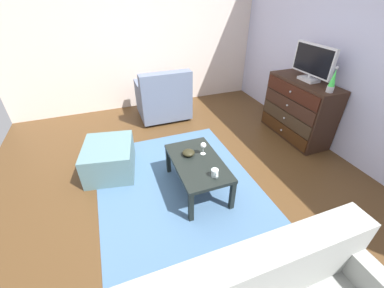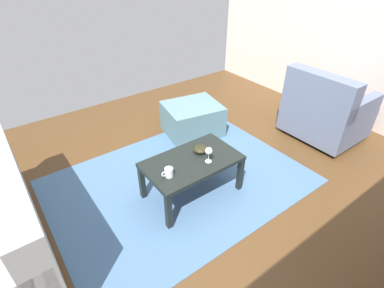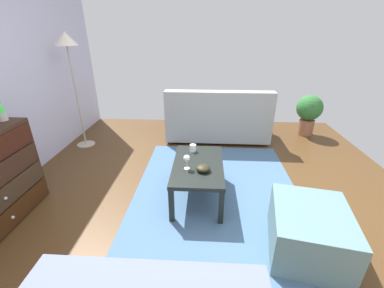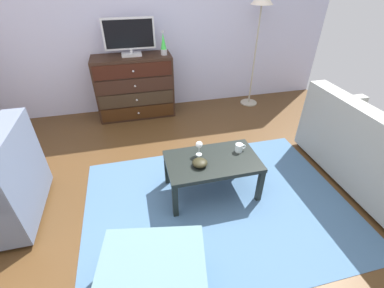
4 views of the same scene
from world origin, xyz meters
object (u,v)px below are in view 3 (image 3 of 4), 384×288
(coffee_table, at_px, (198,168))
(standing_lamp, at_px, (68,51))
(ottoman, at_px, (309,231))
(bowl_decorative, at_px, (203,168))
(potted_plant, at_px, (309,111))
(mug, at_px, (193,148))
(wine_glass, at_px, (187,159))
(couch_large, at_px, (218,119))

(coffee_table, height_order, standing_lamp, standing_lamp)
(coffee_table, xyz_separation_m, ottoman, (-0.71, -0.95, -0.16))
(ottoman, bearing_deg, standing_lamp, 55.14)
(bowl_decorative, xyz_separation_m, ottoman, (-0.56, -0.90, -0.25))
(standing_lamp, relative_size, potted_plant, 2.39)
(mug, distance_m, ottoman, 1.47)
(coffee_table, height_order, ottoman, coffee_table)
(ottoman, xyz_separation_m, standing_lamp, (1.99, 2.86, 1.27))
(coffee_table, height_order, potted_plant, potted_plant)
(coffee_table, height_order, mug, mug)
(mug, xyz_separation_m, ottoman, (-1.02, -1.03, -0.26))
(potted_plant, bearing_deg, standing_lamp, 100.39)
(wine_glass, bearing_deg, ottoman, -119.42)
(mug, distance_m, potted_plant, 2.57)
(mug, xyz_separation_m, standing_lamp, (0.97, 1.83, 1.01))
(potted_plant, bearing_deg, couch_large, 99.32)
(bowl_decorative, height_order, standing_lamp, standing_lamp)
(couch_large, bearing_deg, potted_plant, -80.68)
(bowl_decorative, distance_m, potted_plant, 2.80)
(bowl_decorative, distance_m, ottoman, 1.09)
(bowl_decorative, relative_size, ottoman, 0.21)
(ottoman, relative_size, potted_plant, 0.97)
(mug, height_order, standing_lamp, standing_lamp)
(wine_glass, bearing_deg, potted_plant, -43.82)
(coffee_table, relative_size, potted_plant, 1.27)
(mug, distance_m, standing_lamp, 2.31)
(ottoman, bearing_deg, couch_large, 15.72)
(wine_glass, bearing_deg, bowl_decorative, -102.37)
(ottoman, xyz_separation_m, potted_plant, (2.68, -0.93, 0.23))
(wine_glass, xyz_separation_m, mug, (0.42, -0.04, -0.07))
(mug, bearing_deg, wine_glass, 174.48)
(bowl_decorative, height_order, couch_large, couch_large)
(bowl_decorative, relative_size, potted_plant, 0.20)
(couch_large, relative_size, standing_lamp, 0.99)
(coffee_table, relative_size, ottoman, 1.31)
(couch_large, height_order, standing_lamp, standing_lamp)
(wine_glass, relative_size, ottoman, 0.22)
(standing_lamp, xyz_separation_m, potted_plant, (0.69, -3.79, -1.04))
(mug, bearing_deg, ottoman, -134.72)
(bowl_decorative, height_order, ottoman, bowl_decorative)
(standing_lamp, bearing_deg, bowl_decorative, -126.02)
(coffee_table, bearing_deg, wine_glass, 133.97)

